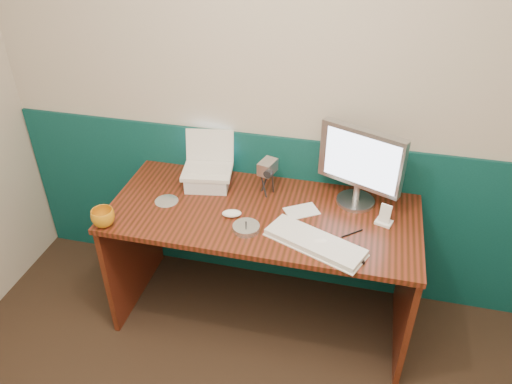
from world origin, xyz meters
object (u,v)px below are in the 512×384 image
(desk, at_px, (262,266))
(camcorder, at_px, (267,178))
(laptop, at_px, (206,156))
(mug, at_px, (103,218))
(keyboard, at_px, (315,243))
(monitor, at_px, (360,166))

(desk, distance_m, camcorder, 0.50)
(laptop, xyz_separation_m, mug, (-0.39, -0.46, -0.15))
(keyboard, bearing_deg, mug, -152.24)
(keyboard, relative_size, mug, 4.13)
(desk, xyz_separation_m, monitor, (0.46, 0.20, 0.60))
(laptop, bearing_deg, keyboard, -39.31)
(laptop, height_order, monitor, monitor)
(laptop, xyz_separation_m, keyboard, (0.65, -0.37, -0.18))
(desk, distance_m, keyboard, 0.53)
(laptop, bearing_deg, desk, -35.27)
(monitor, xyz_separation_m, keyboard, (-0.16, -0.40, -0.21))
(laptop, xyz_separation_m, camcorder, (0.34, -0.00, -0.09))
(monitor, relative_size, keyboard, 0.93)
(monitor, xyz_separation_m, camcorder, (-0.47, -0.03, -0.12))
(laptop, height_order, mug, laptop)
(mug, xyz_separation_m, camcorder, (0.73, 0.46, 0.05))
(keyboard, height_order, mug, mug)
(monitor, bearing_deg, laptop, -155.34)
(keyboard, bearing_deg, desk, 168.49)
(desk, bearing_deg, monitor, 23.21)
(mug, bearing_deg, monitor, 22.22)
(desk, relative_size, camcorder, 8.08)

